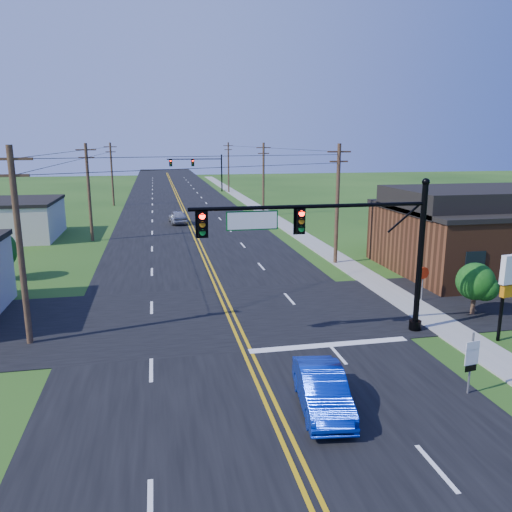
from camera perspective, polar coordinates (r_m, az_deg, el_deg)
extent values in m
plane|color=#1D4112|center=(16.45, 3.09, -20.74)|extent=(260.00, 260.00, 0.00)
cube|color=black|center=(63.98, -8.18, 4.63)|extent=(16.00, 220.00, 0.04)
cube|color=black|center=(27.05, -3.30, -6.73)|extent=(70.00, 10.00, 0.04)
cube|color=gray|center=(55.79, 3.30, 3.55)|extent=(2.00, 160.00, 0.08)
cylinder|color=black|center=(25.16, 18.23, -0.39)|extent=(0.28, 0.28, 7.20)
cylinder|color=black|center=(26.10, 17.71, -7.57)|extent=(0.60, 0.60, 0.50)
sphere|color=black|center=(24.62, 18.84, 8.02)|extent=(0.36, 0.36, 0.36)
cylinder|color=black|center=(22.48, 6.37, 5.66)|extent=(11.00, 0.18, 0.18)
cube|color=#055C19|center=(21.89, -0.43, 4.09)|extent=(2.30, 0.06, 0.85)
cylinder|color=black|center=(94.21, -3.94, 9.55)|extent=(0.28, 0.28, 7.20)
cylinder|color=black|center=(94.46, -3.91, 7.52)|extent=(0.60, 0.60, 0.50)
sphere|color=black|center=(94.06, -3.98, 11.80)|extent=(0.36, 0.36, 0.36)
cylinder|color=black|center=(93.57, -7.06, 10.94)|extent=(10.00, 0.18, 0.18)
cube|color=#055C19|center=(93.40, -9.04, 10.53)|extent=(2.30, 0.06, 0.85)
cube|color=#5A3019|center=(39.71, 25.15, 1.67)|extent=(14.00, 11.00, 4.40)
cube|color=black|center=(39.37, 25.48, 5.02)|extent=(14.20, 11.20, 0.30)
cylinder|color=#3E251C|center=(24.43, -25.36, 0.78)|extent=(0.28, 0.28, 9.00)
cube|color=#3E251C|center=(24.00, -26.26, 9.92)|extent=(1.80, 0.12, 0.12)
cube|color=#3E251C|center=(24.03, -26.10, 8.26)|extent=(1.40, 0.12, 0.12)
cylinder|color=#3E251C|center=(48.82, -18.54, 6.85)|extent=(0.28, 0.28, 9.00)
cube|color=#3E251C|center=(48.61, -18.87, 11.42)|extent=(1.80, 0.12, 0.12)
cube|color=#3E251C|center=(48.62, -18.81, 10.59)|extent=(1.40, 0.12, 0.12)
cylinder|color=#3E251C|center=(75.61, -16.14, 8.94)|extent=(0.28, 0.28, 9.00)
cube|color=#3E251C|center=(75.47, -16.32, 11.89)|extent=(1.80, 0.12, 0.12)
cube|color=#3E251C|center=(75.48, -16.29, 11.36)|extent=(1.40, 0.12, 0.12)
cylinder|color=#3E251C|center=(37.95, 9.27, 5.78)|extent=(0.28, 0.28, 9.00)
cube|color=#3E251C|center=(37.67, 9.48, 11.68)|extent=(1.80, 0.12, 0.12)
cube|color=#3E251C|center=(37.69, 9.44, 10.61)|extent=(1.40, 0.12, 0.12)
cylinder|color=#3E251C|center=(62.84, 0.86, 8.72)|extent=(0.28, 0.28, 9.00)
cube|color=#3E251C|center=(62.67, 0.87, 12.28)|extent=(1.80, 0.12, 0.12)
cube|color=#3E251C|center=(62.68, 0.87, 11.64)|extent=(1.40, 0.12, 0.12)
cylinder|color=#3E251C|center=(92.32, -3.16, 10.05)|extent=(0.28, 0.28, 9.00)
cube|color=#3E251C|center=(92.20, -3.19, 12.48)|extent=(1.80, 0.12, 0.12)
cube|color=#3E251C|center=(92.21, -3.18, 12.04)|extent=(1.40, 0.12, 0.12)
cylinder|color=#3E251C|center=(44.58, 14.78, 1.92)|extent=(0.24, 0.24, 1.85)
sphere|color=#114711|center=(44.30, 14.90, 4.05)|extent=(3.00, 3.00, 3.00)
cylinder|color=#3E251C|center=(29.35, 23.57, -4.93)|extent=(0.24, 0.24, 1.32)
sphere|color=#114711|center=(29.03, 23.78, -2.67)|extent=(2.00, 2.00, 2.00)
cylinder|color=#3E251C|center=(37.70, -27.24, -1.32)|extent=(0.24, 0.24, 1.54)
imported|color=#0725A4|center=(17.99, 7.58, -15.03)|extent=(2.07, 4.51, 1.43)
imported|color=#9E9EA2|center=(57.46, -8.92, 4.41)|extent=(2.15, 4.54, 1.50)
cylinder|color=slate|center=(20.20, 23.32, -11.23)|extent=(0.09, 0.09, 2.42)
cube|color=white|center=(19.90, 23.55, -9.38)|extent=(0.60, 0.13, 0.33)
cube|color=white|center=(20.06, 23.44, -10.55)|extent=(0.60, 0.13, 0.61)
cube|color=black|center=(20.24, 23.33, -11.70)|extent=(0.49, 0.11, 0.24)
cylinder|color=slate|center=(30.59, 18.48, -3.19)|extent=(0.07, 0.07, 1.95)
cylinder|color=#A71F09|center=(30.38, 18.60, -1.86)|extent=(0.74, 0.13, 0.74)
cylinder|color=black|center=(25.70, 26.34, -4.49)|extent=(0.18, 0.18, 4.03)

